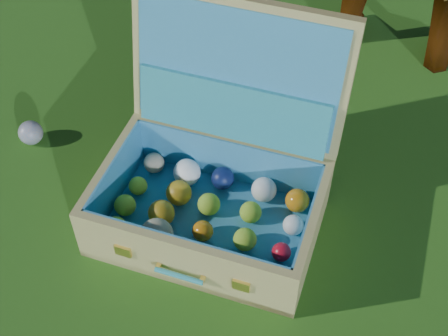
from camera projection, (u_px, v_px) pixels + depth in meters
ground at (222, 174)px, 1.69m from camera, size 60.00×60.00×0.00m
stray_ball at (31, 133)px, 1.75m from camera, size 0.07×0.07×0.07m
suitcase at (216, 168)px, 1.51m from camera, size 0.63×0.58×0.51m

